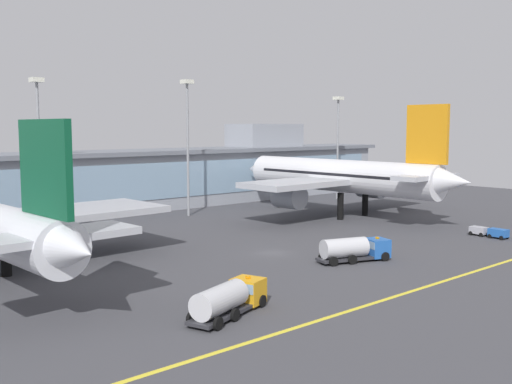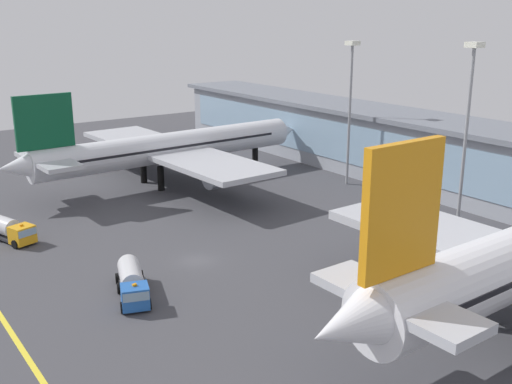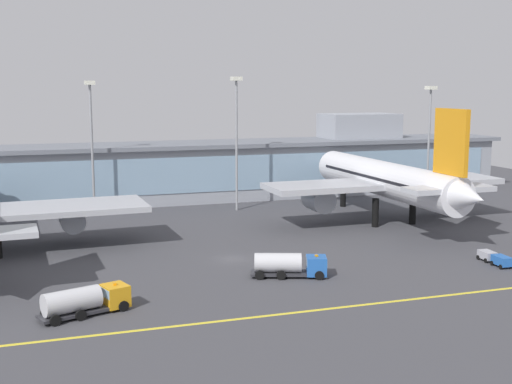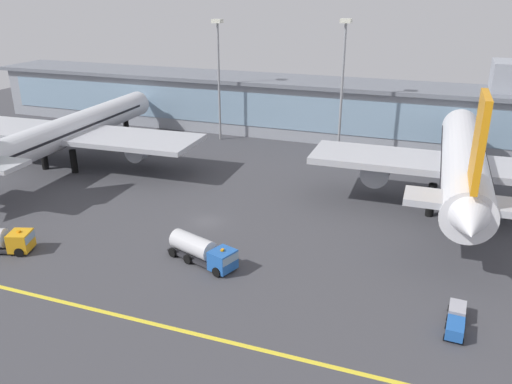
{
  "view_description": "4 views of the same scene",
  "coord_description": "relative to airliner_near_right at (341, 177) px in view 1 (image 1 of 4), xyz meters",
  "views": [
    {
      "loc": [
        -50.46,
        -54.26,
        15.87
      ],
      "look_at": [
        4.25,
        7.89,
        6.87
      ],
      "focal_mm": 41.63,
      "sensor_mm": 36.0,
      "label": 1
    },
    {
      "loc": [
        57.56,
        -32.4,
        27.33
      ],
      "look_at": [
        -5.57,
        12.33,
        4.95
      ],
      "focal_mm": 42.81,
      "sensor_mm": 36.0,
      "label": 2
    },
    {
      "loc": [
        -23.54,
        -81.17,
        22.43
      ],
      "look_at": [
        7.81,
        13.83,
        6.51
      ],
      "focal_mm": 46.32,
      "sensor_mm": 36.0,
      "label": 3
    },
    {
      "loc": [
        27.73,
        -55.97,
        28.96
      ],
      "look_at": [
        5.57,
        3.95,
        3.59
      ],
      "focal_mm": 36.06,
      "sensor_mm": 36.0,
      "label": 4
    }
  ],
  "objects": [
    {
      "name": "apron_light_mast_centre",
      "position": [
        19.23,
        17.4,
        7.79
      ],
      "size": [
        1.8,
        1.8,
        22.66
      ],
      "color": "gray",
      "rests_on": "ground"
    },
    {
      "name": "taxiway_centreline_stripe",
      "position": [
        -31.14,
        -37.39,
        -7.12
      ],
      "size": [
        161.2,
        0.5,
        0.01
      ],
      "primitive_type": "cube",
      "color": "yellow",
      "rests_on": "ground"
    },
    {
      "name": "airliner_near_right",
      "position": [
        0.0,
        0.0,
        0.0
      ],
      "size": [
        41.21,
        49.63,
        19.48
      ],
      "rotation": [
        0.0,
        0.0,
        1.59
      ],
      "color": "black",
      "rests_on": "ground"
    },
    {
      "name": "ground_plane",
      "position": [
        -31.14,
        -15.39,
        -7.13
      ],
      "size": [
        201.51,
        201.51,
        0.0
      ],
      "primitive_type": "plane",
      "color": "#424247"
    },
    {
      "name": "apron_light_mast_east",
      "position": [
        -45.82,
        22.18,
        8.28
      ],
      "size": [
        1.8,
        1.8,
        23.54
      ],
      "color": "gray",
      "rests_on": "ground"
    },
    {
      "name": "fuel_tanker_truck",
      "position": [
        -26.72,
        -25.4,
        -5.62
      ],
      "size": [
        9.34,
        5.39,
        2.9
      ],
      "rotation": [
        0.0,
        0.0,
        5.95
      ],
      "color": "black",
      "rests_on": "ground"
    },
    {
      "name": "service_truck_far",
      "position": [
        0.12,
        -28.23,
        -6.33
      ],
      "size": [
        2.0,
        5.68,
        1.4
      ],
      "rotation": [
        0.0,
        0.0,
        4.65
      ],
      "color": "black",
      "rests_on": "ground"
    },
    {
      "name": "terminal_building",
      "position": [
        -29.19,
        31.76,
        -0.94
      ],
      "size": [
        146.93,
        14.0,
        16.71
      ],
      "color": "#9399A3",
      "rests_on": "ground"
    },
    {
      "name": "baggage_tug_near",
      "position": [
        -50.82,
        -31.36,
        -5.62
      ],
      "size": [
        9.35,
        5.33,
        2.9
      ],
      "rotation": [
        0.0,
        0.0,
        0.32
      ],
      "color": "black",
      "rests_on": "ground"
    },
    {
      "name": "apron_light_mast_west",
      "position": [
        -20.53,
        18.22,
        8.7
      ],
      "size": [
        1.8,
        1.8,
        24.29
      ],
      "color": "gray",
      "rests_on": "ground"
    }
  ]
}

